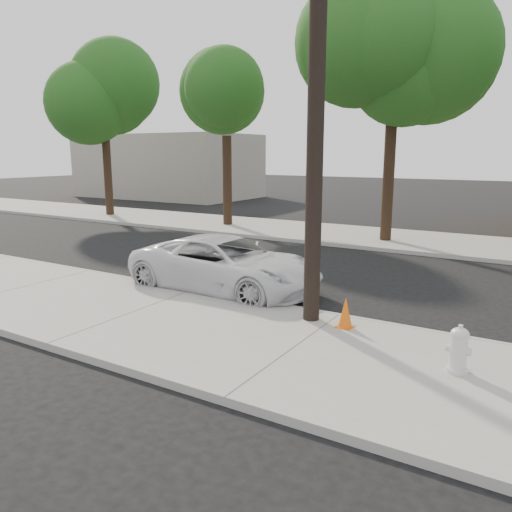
{
  "coord_description": "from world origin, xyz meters",
  "views": [
    {
      "loc": [
        7.83,
        -11.95,
        3.62
      ],
      "look_at": [
        1.31,
        -1.18,
        1.0
      ],
      "focal_mm": 35.0,
      "sensor_mm": 36.0,
      "label": 1
    }
  ],
  "objects_px": {
    "utility_pole": "(316,96)",
    "police_cruiser": "(225,264)",
    "traffic_cone": "(345,313)",
    "fire_hydrant": "(459,351)"
  },
  "relations": [
    {
      "from": "fire_hydrant",
      "to": "police_cruiser",
      "type": "bearing_deg",
      "value": 159.53
    },
    {
      "from": "police_cruiser",
      "to": "traffic_cone",
      "type": "height_order",
      "value": "police_cruiser"
    },
    {
      "from": "utility_pole",
      "to": "traffic_cone",
      "type": "xyz_separation_m",
      "value": [
        0.8,
        -0.1,
        -4.25
      ]
    },
    {
      "from": "traffic_cone",
      "to": "fire_hydrant",
      "type": "bearing_deg",
      "value": -24.29
    },
    {
      "from": "police_cruiser",
      "to": "traffic_cone",
      "type": "relative_size",
      "value": 8.41
    },
    {
      "from": "utility_pole",
      "to": "traffic_cone",
      "type": "distance_m",
      "value": 4.32
    },
    {
      "from": "utility_pole",
      "to": "fire_hydrant",
      "type": "relative_size",
      "value": 12.11
    },
    {
      "from": "utility_pole",
      "to": "police_cruiser",
      "type": "xyz_separation_m",
      "value": [
        -3.11,
        1.32,
        -3.97
      ]
    },
    {
      "from": "police_cruiser",
      "to": "fire_hydrant",
      "type": "height_order",
      "value": "police_cruiser"
    },
    {
      "from": "police_cruiser",
      "to": "fire_hydrant",
      "type": "bearing_deg",
      "value": -111.06
    }
  ]
}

